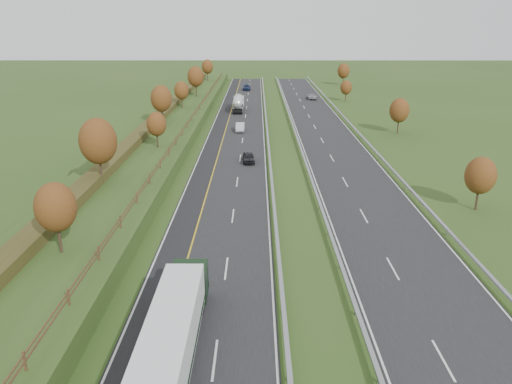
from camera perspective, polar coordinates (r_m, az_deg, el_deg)
ground at (r=84.02m, az=2.98°, el=5.28°), size 400.00×400.00×0.00m
near_carriageway at (r=88.87m, az=-2.36°, el=6.05°), size 10.50×200.00×0.04m
far_carriageway at (r=89.68m, az=8.30°, el=5.99°), size 10.50×200.00×0.04m
hard_shoulder at (r=89.11m, az=-4.78°, el=6.04°), size 3.00×200.00×0.04m
lane_markings at (r=88.70m, az=1.80°, el=6.05°), size 26.75×200.00×0.01m
embankment_left at (r=90.16m, az=-10.70°, el=6.56°), size 12.00×200.00×2.00m
hedge_left at (r=90.25m, az=-12.02°, el=7.49°), size 2.20×180.00×1.10m
fence_left at (r=88.68m, az=-7.93°, el=7.65°), size 0.12×189.06×1.20m
median_barrier_near at (r=88.67m, az=1.34°, el=6.42°), size 0.32×200.00×0.71m
median_barrier_far at (r=88.93m, az=4.65°, el=6.40°), size 0.32×200.00×0.71m
outer_barrier_far at (r=90.55m, az=11.97°, el=6.28°), size 0.32×200.00×0.71m
trees_left at (r=85.87m, az=-11.09°, el=9.58°), size 6.64×164.30×7.66m
trees_far at (r=119.67m, az=12.90°, el=10.96°), size 8.45×118.60×7.12m
box_lorry at (r=30.84m, az=-9.39°, el=-15.58°), size 2.58×16.28×4.06m
road_tanker at (r=118.40m, az=-2.04°, el=10.17°), size 2.40×11.22×3.46m
car_dark_near at (r=73.69m, az=-0.87°, el=3.98°), size 1.99×4.35×1.44m
car_silver_mid at (r=95.51m, az=-1.82°, el=7.44°), size 1.67×4.73×1.56m
car_small_far at (r=155.64m, az=-1.08°, el=11.87°), size 2.30×5.49×1.58m
car_oncoming at (r=137.36m, az=6.39°, el=10.79°), size 2.59×5.17×1.40m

